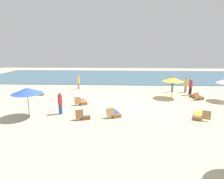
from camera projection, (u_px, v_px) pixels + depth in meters
ground_plane at (132, 106)px, 17.28m from camera, size 60.00×60.00×0.00m
ocean_water at (126, 76)px, 33.84m from camera, size 48.00×16.00×0.06m
umbrella_1 at (27, 91)px, 14.12m from camera, size 2.24×2.24×2.25m
umbrella_2 at (173, 79)px, 19.46m from camera, size 2.18×2.18×2.12m
lounger_0 at (114, 113)px, 14.80m from camera, size 1.17×1.76×0.72m
lounger_1 at (199, 116)px, 14.27m from camera, size 1.23×1.76×0.71m
lounger_2 at (82, 102)px, 17.86m from camera, size 1.21×1.74×0.74m
lounger_3 at (196, 97)px, 19.58m from camera, size 1.11×1.75×0.73m
lounger_4 at (84, 115)px, 14.45m from camera, size 1.12×1.75×0.73m
person_0 at (78, 82)px, 23.88m from camera, size 0.38×0.38×1.72m
person_1 at (186, 85)px, 22.06m from camera, size 0.44×0.44×1.69m
person_2 at (60, 103)px, 14.97m from camera, size 0.49×0.49×1.72m
person_3 at (173, 83)px, 22.27m from camera, size 0.41×0.41×1.94m
person_4 at (191, 87)px, 20.87m from camera, size 0.42×0.42×1.80m
dog at (41, 94)px, 20.75m from camera, size 0.74×0.52×0.34m
surfboard at (56, 99)px, 19.13m from camera, size 2.03×0.97×0.07m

